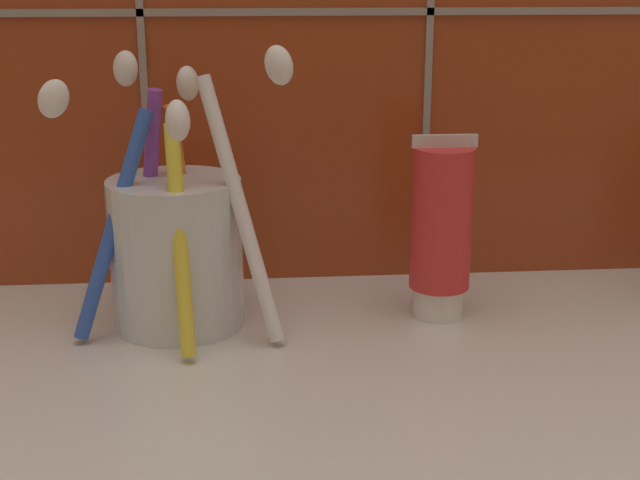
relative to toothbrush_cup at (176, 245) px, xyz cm
name	(u,v)px	position (x,y,z in cm)	size (l,w,h in cm)	color
sink_counter	(435,375)	(15.23, -6.69, -6.28)	(78.04, 30.69, 2.00)	silver
toothbrush_cup	(176,245)	(0.00, 0.00, 0.00)	(15.13, 12.04, 18.08)	silver
toothpaste_tube	(441,229)	(16.77, 0.13, 0.58)	(4.10, 3.90, 11.96)	white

